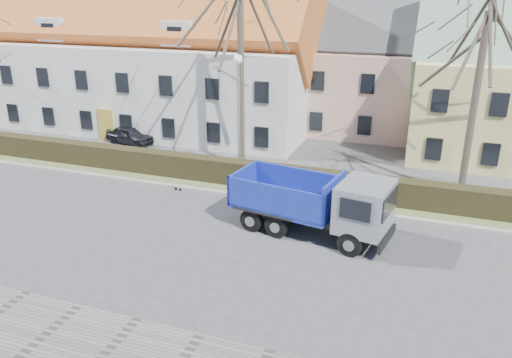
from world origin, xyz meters
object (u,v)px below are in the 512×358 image
at_px(dump_truck, 305,201).
at_px(parked_car_a, 130,135).
at_px(cart_frame, 175,185).
at_px(streetlight, 239,118).

relative_size(dump_truck, parked_car_a, 2.03).
bearing_deg(dump_truck, cart_frame, 172.36).
bearing_deg(parked_car_a, streetlight, -101.80).
distance_m(streetlight, parked_car_a, 10.59).
relative_size(streetlight, parked_car_a, 1.96).
bearing_deg(cart_frame, parked_car_a, 136.65).
relative_size(cart_frame, parked_car_a, 0.18).
xyz_separation_m(dump_truck, parked_car_a, (-14.51, 8.91, -0.82)).
bearing_deg(streetlight, dump_truck, -45.57).
bearing_deg(cart_frame, streetlight, 47.17).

